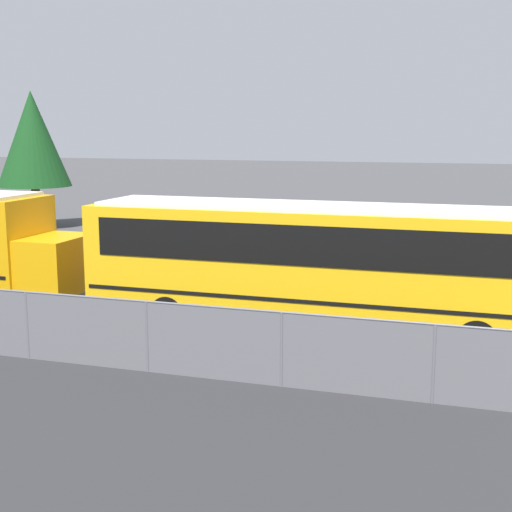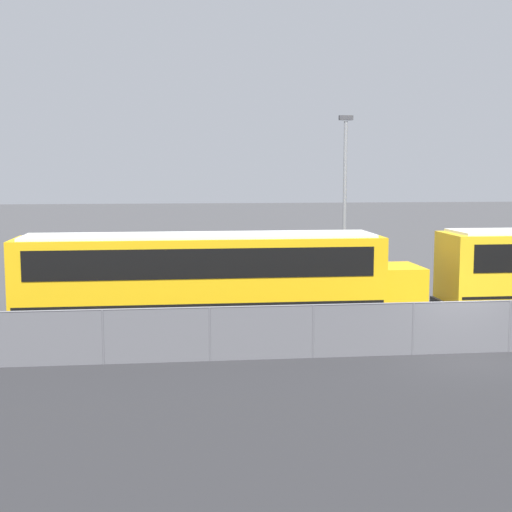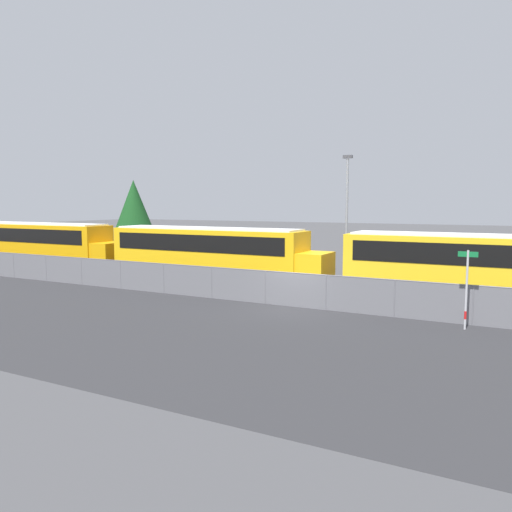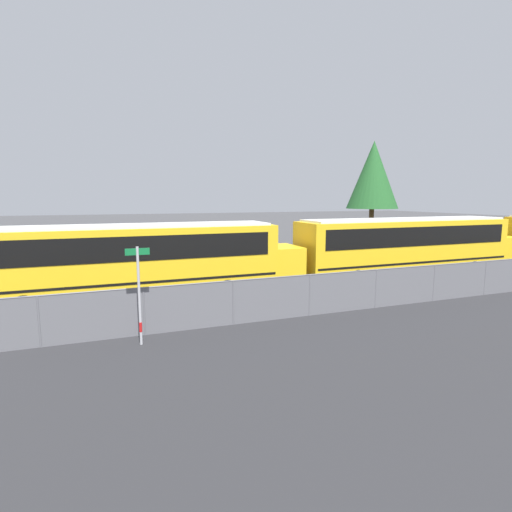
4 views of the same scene
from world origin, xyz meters
TOP-DOWN VIEW (x-y plane):
  - school_bus_3 at (-7.28, 4.21)m, footprint 14.03×2.48m
  - tree_0 at (-26.36, 19.10)m, footprint 3.82×3.82m

SIDE VIEW (x-z plane):
  - school_bus_3 at x=-7.28m, z-range 0.29..3.60m
  - tree_0 at x=-26.36m, z-range 1.08..8.24m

